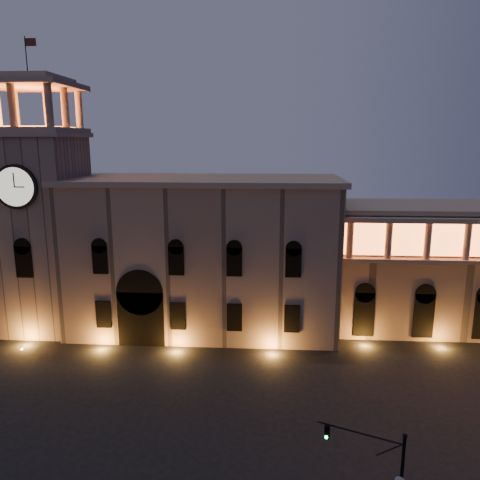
{
  "coord_description": "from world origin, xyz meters",
  "views": [
    {
      "loc": [
        5.47,
        -30.08,
        21.71
      ],
      "look_at": [
        2.58,
        16.0,
        11.8
      ],
      "focal_mm": 35.0,
      "sensor_mm": 36.0,
      "label": 1
    }
  ],
  "objects": [
    {
      "name": "ground",
      "position": [
        0.0,
        0.0,
        0.0
      ],
      "size": [
        160.0,
        160.0,
        0.0
      ],
      "primitive_type": "plane",
      "color": "black",
      "rests_on": "ground"
    },
    {
      "name": "government_building",
      "position": [
        -2.08,
        21.93,
        8.77
      ],
      "size": [
        30.8,
        12.8,
        17.6
      ],
      "color": "#90705E",
      "rests_on": "ground"
    },
    {
      "name": "clock_tower",
      "position": [
        -20.5,
        20.98,
        12.5
      ],
      "size": [
        9.8,
        9.8,
        32.4
      ],
      "color": "#90705E",
      "rests_on": "ground"
    }
  ]
}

